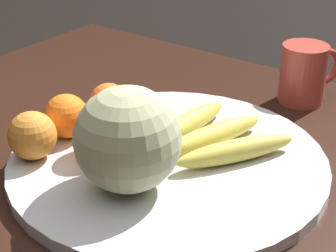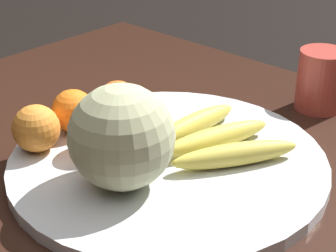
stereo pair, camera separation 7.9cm
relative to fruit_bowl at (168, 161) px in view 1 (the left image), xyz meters
The scene contains 10 objects.
fruit_bowl is the anchor object (origin of this frame).
melon 0.12m from the fruit_bowl, 91.67° to the left, with size 0.14×0.14×0.14m.
banana_bunch 0.08m from the fruit_bowl, 118.80° to the right, with size 0.19×0.21×0.03m.
orange_front_left 0.11m from the fruit_bowl, 31.37° to the left, with size 0.07×0.07×0.07m.
orange_front_right 0.15m from the fruit_bowl, 14.41° to the right, with size 0.06×0.06×0.06m.
orange_mid_center 0.08m from the fruit_bowl, 12.15° to the right, with size 0.07×0.07×0.07m.
orange_back_left 0.17m from the fruit_bowl, 13.74° to the left, with size 0.07×0.07×0.07m.
orange_back_right 0.20m from the fruit_bowl, 36.22° to the left, with size 0.07×0.07×0.07m.
produce_tag 0.11m from the fruit_bowl, 13.05° to the right, with size 0.09×0.07×0.00m.
ceramic_mug 0.34m from the fruit_bowl, 100.32° to the right, with size 0.09×0.11×0.11m.
Camera 1 is at (-0.34, 0.51, 1.21)m, focal length 60.00 mm.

